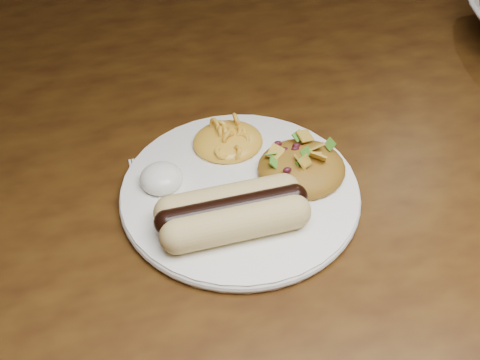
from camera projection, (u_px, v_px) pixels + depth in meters
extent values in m
cube|color=#492D0D|center=(305.00, 129.00, 0.69)|extent=(1.60, 0.90, 0.04)
cylinder|color=white|center=(240.00, 191.00, 0.57)|extent=(0.28, 0.28, 0.01)
cylinder|color=#DECD85|center=(237.00, 225.00, 0.51)|extent=(0.11, 0.03, 0.03)
cylinder|color=#DECD85|center=(228.00, 200.00, 0.53)|extent=(0.11, 0.03, 0.03)
cylinder|color=black|center=(232.00, 209.00, 0.52)|extent=(0.12, 0.03, 0.02)
ellipsoid|color=gold|center=(228.00, 134.00, 0.60)|extent=(0.09, 0.09, 0.03)
ellipsoid|color=white|center=(161.00, 175.00, 0.56)|extent=(0.05, 0.05, 0.03)
ellipsoid|color=#B0370B|center=(302.00, 165.00, 0.57)|extent=(0.09, 0.09, 0.04)
cube|color=white|center=(145.00, 213.00, 0.56)|extent=(0.04, 0.13, 0.00)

